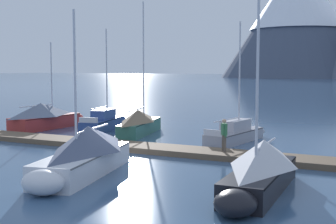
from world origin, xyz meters
TOP-DOWN VIEW (x-y plane):
  - ground_plane at (0.00, 0.00)m, footprint 700.00×700.00m
  - mountain_west_summit at (-43.25, 224.94)m, footprint 77.69×77.69m
  - dock at (0.00, 4.00)m, footprint 26.60×3.50m
  - sailboat_nearest_berth at (-11.93, 8.49)m, footprint 2.20×6.91m
  - sailboat_second_berth at (-7.51, 10.04)m, footprint 3.05×6.85m
  - sailboat_mid_dock_port at (-4.01, 9.33)m, footprint 3.00×6.98m
  - sailboat_mid_dock_starboard at (0.38, -2.24)m, footprint 3.53×7.39m
  - sailboat_far_berth at (3.08, 9.48)m, footprint 2.07×6.58m
  - sailboat_outer_slip at (7.85, -1.30)m, footprint 2.12×6.99m
  - person_on_dock at (4.24, 4.23)m, footprint 0.42×0.47m

SIDE VIEW (x-z plane):
  - ground_plane at x=0.00m, z-range 0.00..0.00m
  - dock at x=0.00m, z-range 0.00..0.30m
  - sailboat_far_berth at x=3.08m, z-range -3.18..4.24m
  - sailboat_second_berth at x=-7.51m, z-range -3.15..4.34m
  - sailboat_mid_dock_port at x=-4.01m, z-range -3.75..5.44m
  - sailboat_outer_slip at x=7.85m, z-range -2.66..4.44m
  - sailboat_nearest_berth at x=-11.93m, z-range -2.35..4.20m
  - sailboat_mid_dock_starboard at x=0.38m, z-range -2.49..4.42m
  - person_on_dock at x=4.24m, z-range 0.42..2.11m
  - mountain_west_summit at x=-43.25m, z-range 2.33..63.51m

